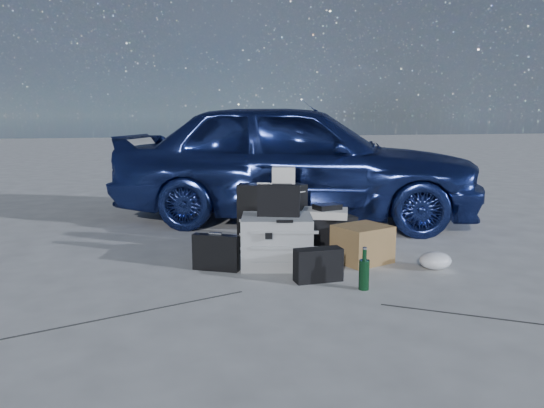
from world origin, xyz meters
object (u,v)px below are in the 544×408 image
Objects in this scene: suitcase_left at (265,218)px; cardboard_box at (362,244)px; suitcase_right at (283,214)px; pelican_case at (277,241)px; car at (296,161)px; duffel_bag at (323,233)px; green_bottle at (364,269)px; briefcase at (216,253)px.

suitcase_left is 1.49× the size of cardboard_box.
suitcase_right is at bearing 70.57° from suitcase_left.
cardboard_box is (0.79, -0.08, -0.05)m from pelican_case.
suitcase_right is (-0.48, -1.12, -0.46)m from car.
cardboard_box is at bearing -80.12° from duffel_bag.
pelican_case is 0.94m from green_bottle.
duffel_bag is (0.60, 0.48, -0.06)m from pelican_case.
briefcase is 0.77m from suitcase_left.
suitcase_left is 0.98m from cardboard_box.
car is at bearing 84.21° from green_bottle.
car reaches higher than briefcase.
green_bottle is (-0.12, -1.29, -0.00)m from duffel_bag.
suitcase_left is at bearing 171.57° from duffel_bag.
pelican_case is at bearing -130.02° from suitcase_right.
suitcase_left is 2.10× the size of green_bottle.
suitcase_left is 0.63m from duffel_bag.
suitcase_right is 0.49m from duffel_bag.
suitcase_right is (0.83, 0.84, 0.15)m from briefcase.
briefcase is 1.27× the size of green_bottle.
suitcase_right is at bearing 96.91° from green_bottle.
suitcase_left is (0.00, 0.48, 0.11)m from pelican_case.
car is 7.34× the size of suitcase_right.
briefcase is 1.29m from green_bottle.
car is 7.28× the size of pelican_case.
suitcase_left is at bearing -150.82° from suitcase_right.
duffel_bag is (-0.15, -1.46, -0.60)m from car.
green_bottle is (0.48, -0.81, -0.06)m from pelican_case.
cardboard_box reaches higher than green_bottle.
suitcase_left reaches higher than cardboard_box.
suitcase_left is 1.04× the size of duffel_bag.
cardboard_box is 0.79m from green_bottle.
pelican_case is at bearing -70.00° from suitcase_left.
car is at bearing 82.57° from pelican_case.
suitcase_left is at bearing 103.46° from pelican_case.
car is 2.83m from green_bottle.
pelican_case reaches higher than cardboard_box.
suitcase_left is (0.55, 0.50, 0.18)m from briefcase.
green_bottle is (0.48, -1.29, -0.18)m from suitcase_left.
green_bottle is at bearing -104.02° from suitcase_right.
suitcase_left is at bearing 70.41° from briefcase.
car reaches higher than pelican_case.
duffel_bag is 1.29m from green_bottle.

